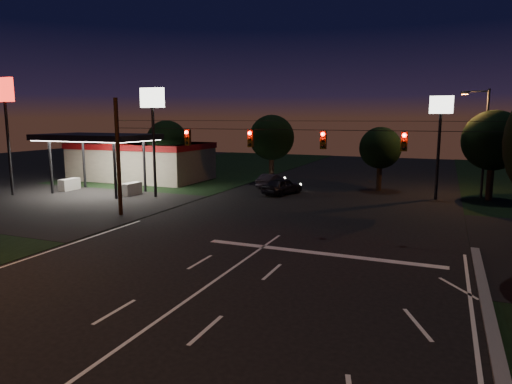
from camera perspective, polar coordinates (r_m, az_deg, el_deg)
The scene contains 16 objects.
ground at distance 14.70m, azimuth -16.75°, elevation -18.17°, with size 140.00×140.00×0.00m, color black.
cross_street_left at distance 39.12m, azimuth -24.75°, elevation -1.42°, with size 20.00×16.00×0.02m, color black.
stop_bar at distance 23.14m, azimuth 7.89°, elevation -7.57°, with size 12.00×0.50×0.01m, color silver.
utility_pole_left at distance 32.98m, azimuth -16.52°, elevation -2.80°, with size 0.28×0.28×8.00m, color black.
signal_span at distance 26.36m, azimuth 3.74°, elevation 6.70°, with size 24.00×0.40×1.56m.
gas_station at distance 50.68m, azimuth -14.42°, elevation 4.12°, with size 14.20×16.10×5.25m.
pole_sign_left_near at distance 39.09m, azimuth -12.79°, elevation 9.49°, with size 2.20×0.30×9.10m.
pole_sign_left_far at distance 44.41m, azimuth -28.86°, elevation 9.35°, with size 2.00×0.30×10.00m.
pole_sign_right at distance 39.97m, azimuth 22.04°, elevation 7.98°, with size 1.80×0.30×8.40m.
street_light_right_far at distance 42.08m, azimuth 26.42°, elevation 6.36°, with size 2.20×0.35×9.00m.
tree_far_a at distance 48.10m, azimuth -10.98°, elevation 6.22°, with size 4.20×4.20×6.42m.
tree_far_b at distance 47.11m, azimuth 2.05°, elevation 6.75°, with size 4.60×4.60×6.98m.
tree_far_c at distance 43.51m, azimuth 15.31°, elevation 5.29°, with size 3.80×3.80×5.86m.
tree_far_d at distance 41.29m, azimuth 27.54°, elevation 5.66°, with size 4.80×4.80×7.30m.
car_oncoming_a at distance 40.14m, azimuth 3.29°, elevation 0.75°, with size 1.74×4.32×1.47m, color black.
car_oncoming_b at distance 44.22m, azimuth 1.86°, elevation 1.44°, with size 1.38×3.96×1.30m, color black.
Camera 1 is at (8.49, -9.97, 6.68)m, focal length 32.00 mm.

